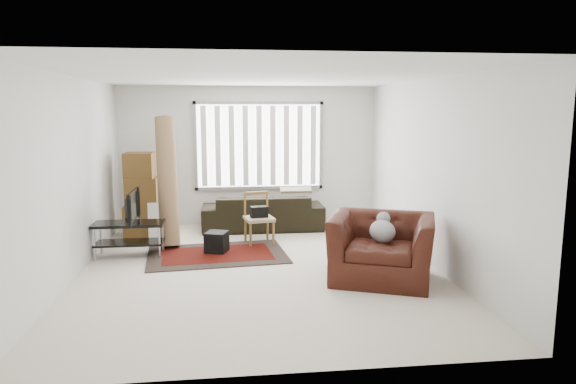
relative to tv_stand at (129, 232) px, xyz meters
name	(u,v)px	position (x,y,z in m)	size (l,w,h in m)	color
room	(258,143)	(1.98, -0.36, 1.38)	(6.00, 6.02, 2.71)	beige
persian_rug	(217,254)	(1.34, -0.11, -0.37)	(2.25, 1.61, 0.02)	black
tv_stand	(129,232)	(0.00, 0.00, 0.00)	(1.06, 0.48, 0.53)	black
tv	(128,207)	(0.00, 0.00, 0.40)	(0.86, 0.11, 0.49)	black
subwoofer	(217,242)	(1.33, 0.02, -0.21)	(0.32, 0.32, 0.32)	black
moving_boxes	(142,197)	(-0.01, 1.37, 0.31)	(0.61, 0.56, 1.49)	brown
white_flatpack	(163,221)	(0.38, 1.05, -0.06)	(0.51, 0.07, 0.64)	silver
rolled_rug	(167,181)	(0.53, 0.65, 0.69)	(0.32, 0.32, 2.15)	brown
sofa	(263,206)	(2.18, 1.58, 0.05)	(2.27, 0.98, 0.87)	black
side_chair	(259,216)	(2.04, 0.53, 0.09)	(0.54, 0.54, 0.86)	#92845F
armchair	(382,243)	(3.54, -1.53, 0.11)	(1.67, 1.57, 0.99)	#35120A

